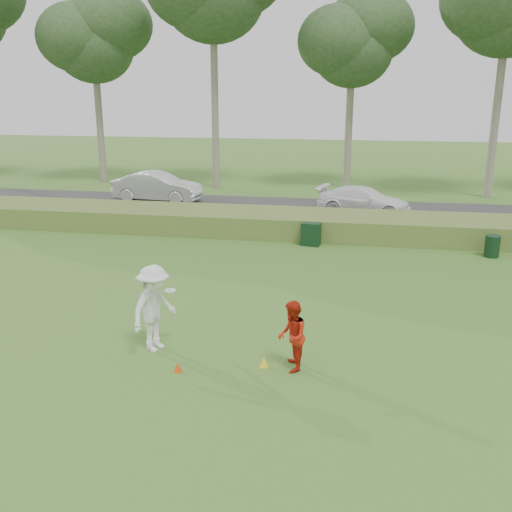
% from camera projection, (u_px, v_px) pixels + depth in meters
% --- Properties ---
extents(ground, '(120.00, 120.00, 0.00)m').
position_uv_depth(ground, '(224.00, 359.00, 12.99)').
color(ground, '#386822').
rests_on(ground, ground).
extents(reed_strip, '(80.00, 3.00, 0.90)m').
position_uv_depth(reed_strip, '(290.00, 223.00, 24.19)').
color(reed_strip, '#516D2B').
rests_on(reed_strip, ground).
extents(park_road, '(80.00, 6.00, 0.06)m').
position_uv_depth(park_road, '(302.00, 210.00, 29.03)').
color(park_road, '#2D2D2D').
rests_on(park_road, ground).
extents(tree_2, '(6.50, 6.50, 12.00)m').
position_uv_depth(tree_2, '(93.00, 38.00, 35.55)').
color(tree_2, gray).
rests_on(tree_2, ground).
extents(tree_4, '(6.24, 6.24, 11.50)m').
position_uv_depth(tree_4, '(353.00, 42.00, 33.36)').
color(tree_4, gray).
rests_on(tree_4, ground).
extents(player_white, '(1.23, 1.53, 2.07)m').
position_uv_depth(player_white, '(154.00, 308.00, 13.21)').
color(player_white, white).
rests_on(player_white, ground).
extents(player_red, '(0.70, 0.85, 1.57)m').
position_uv_depth(player_red, '(292.00, 336.00, 12.30)').
color(player_red, red).
rests_on(player_red, ground).
extents(cone_orange, '(0.19, 0.19, 0.21)m').
position_uv_depth(cone_orange, '(178.00, 367.00, 12.40)').
color(cone_orange, '#D6440B').
rests_on(cone_orange, ground).
extents(cone_yellow, '(0.21, 0.21, 0.23)m').
position_uv_depth(cone_yellow, '(264.00, 362.00, 12.61)').
color(cone_yellow, yellow).
rests_on(cone_yellow, ground).
extents(utility_cabinet, '(0.78, 0.56, 0.90)m').
position_uv_depth(utility_cabinet, '(311.00, 234.00, 22.35)').
color(utility_cabinet, black).
rests_on(utility_cabinet, ground).
extents(trash_bin, '(0.61, 0.61, 0.80)m').
position_uv_depth(trash_bin, '(492.00, 246.00, 20.83)').
color(trash_bin, black).
rests_on(trash_bin, ground).
extents(car_mid, '(4.90, 2.04, 1.58)m').
position_uv_depth(car_mid, '(157.00, 187.00, 30.83)').
color(car_mid, white).
rests_on(car_mid, park_road).
extents(car_right, '(4.83, 2.87, 1.31)m').
position_uv_depth(car_right, '(364.00, 201.00, 27.70)').
color(car_right, white).
rests_on(car_right, park_road).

